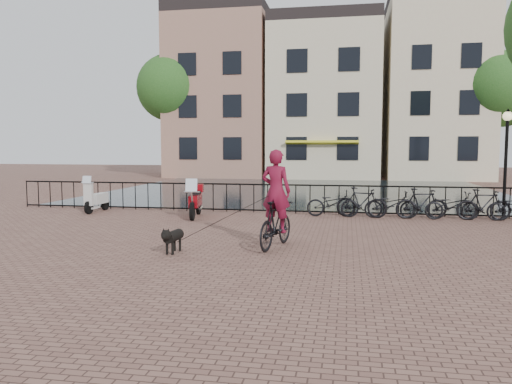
% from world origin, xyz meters
% --- Properties ---
extents(ground, '(100.00, 100.00, 0.00)m').
position_xyz_m(ground, '(0.00, 0.00, 0.00)').
color(ground, brown).
rests_on(ground, ground).
extents(canal_water, '(20.00, 20.00, 0.00)m').
position_xyz_m(canal_water, '(0.00, 17.30, 0.00)').
color(canal_water, black).
rests_on(canal_water, ground).
extents(railing, '(20.00, 0.05, 1.02)m').
position_xyz_m(railing, '(0.00, 8.00, 0.50)').
color(railing, black).
rests_on(railing, ground).
extents(canal_house_left, '(7.50, 9.00, 12.80)m').
position_xyz_m(canal_house_left, '(-7.50, 30.00, 6.40)').
color(canal_house_left, '#9A7059').
rests_on(canal_house_left, ground).
extents(canal_house_mid, '(8.00, 9.50, 11.80)m').
position_xyz_m(canal_house_mid, '(0.50, 30.00, 5.90)').
color(canal_house_mid, beige).
rests_on(canal_house_mid, ground).
extents(canal_house_right, '(7.00, 9.00, 13.30)m').
position_xyz_m(canal_house_right, '(8.50, 30.00, 6.65)').
color(canal_house_right, beige).
rests_on(canal_house_right, ground).
extents(tree_far_left, '(5.04, 5.04, 9.27)m').
position_xyz_m(tree_far_left, '(-11.00, 27.00, 6.73)').
color(tree_far_left, black).
rests_on(tree_far_left, ground).
extents(tree_far_right, '(4.76, 4.76, 8.76)m').
position_xyz_m(tree_far_right, '(12.00, 27.00, 6.35)').
color(tree_far_right, black).
rests_on(tree_far_right, ground).
extents(lamp_post, '(0.30, 0.30, 3.45)m').
position_xyz_m(lamp_post, '(7.20, 7.60, 2.38)').
color(lamp_post, black).
rests_on(lamp_post, ground).
extents(cyclist, '(1.00, 2.03, 2.67)m').
position_xyz_m(cyclist, '(0.66, 1.96, 1.01)').
color(cyclist, black).
rests_on(cyclist, ground).
extents(dog, '(0.35, 0.90, 0.60)m').
position_xyz_m(dog, '(-1.49, 1.01, 0.30)').
color(dog, black).
rests_on(dog, ground).
extents(motorcycle, '(0.75, 1.97, 1.37)m').
position_xyz_m(motorcycle, '(-2.67, 6.43, 0.69)').
color(motorcycle, maroon).
rests_on(motorcycle, ground).
extents(scooter, '(0.44, 1.48, 1.36)m').
position_xyz_m(scooter, '(-6.56, 7.09, 0.68)').
color(scooter, beige).
rests_on(scooter, ground).
extents(parked_bike_0, '(1.72, 0.61, 0.90)m').
position_xyz_m(parked_bike_0, '(1.80, 7.40, 0.45)').
color(parked_bike_0, black).
rests_on(parked_bike_0, ground).
extents(parked_bike_1, '(1.72, 0.75, 1.00)m').
position_xyz_m(parked_bike_1, '(2.75, 7.40, 0.50)').
color(parked_bike_1, black).
rests_on(parked_bike_1, ground).
extents(parked_bike_2, '(1.73, 0.64, 0.90)m').
position_xyz_m(parked_bike_2, '(3.70, 7.40, 0.45)').
color(parked_bike_2, black).
rests_on(parked_bike_2, ground).
extents(parked_bike_3, '(1.72, 0.75, 1.00)m').
position_xyz_m(parked_bike_3, '(4.65, 7.40, 0.50)').
color(parked_bike_3, black).
rests_on(parked_bike_3, ground).
extents(parked_bike_4, '(1.77, 0.79, 0.90)m').
position_xyz_m(parked_bike_4, '(5.60, 7.40, 0.45)').
color(parked_bike_4, black).
rests_on(parked_bike_4, ground).
extents(parked_bike_5, '(1.68, 0.55, 1.00)m').
position_xyz_m(parked_bike_5, '(6.55, 7.40, 0.50)').
color(parked_bike_5, black).
rests_on(parked_bike_5, ground).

